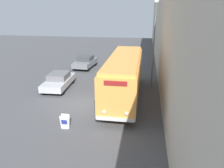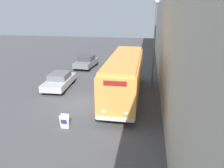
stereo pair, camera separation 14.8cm
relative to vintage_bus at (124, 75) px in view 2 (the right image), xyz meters
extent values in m
plane|color=#4C4C4F|center=(-2.97, -2.03, -1.92)|extent=(80.00, 80.00, 0.00)
cube|color=beige|center=(3.13, 7.97, 2.01)|extent=(0.30, 60.00, 7.86)
cylinder|color=black|center=(-1.09, -3.65, -1.42)|extent=(0.28, 1.00, 1.00)
cylinder|color=black|center=(1.09, -3.65, -1.42)|extent=(0.28, 1.00, 1.00)
cylinder|color=black|center=(-1.09, 3.66, -1.42)|extent=(0.28, 1.00, 1.00)
cylinder|color=black|center=(1.09, 3.66, -1.42)|extent=(0.28, 1.00, 1.00)
cube|color=#EF9E47|center=(0.00, 0.01, -0.08)|extent=(2.49, 10.11, 2.68)
cube|color=#FEA74B|center=(0.00, 0.01, 1.38)|extent=(2.29, 9.71, 0.24)
cube|color=silver|center=(0.00, -5.11, -1.30)|extent=(2.37, 0.12, 0.20)
sphere|color=white|center=(-0.69, -5.08, -0.87)|extent=(0.22, 0.22, 0.22)
sphere|color=white|center=(0.69, -5.08, -0.87)|extent=(0.22, 0.22, 0.22)
cube|color=maroon|center=(0.00, -5.07, 1.01)|extent=(1.37, 0.06, 0.28)
cube|color=gray|center=(-3.04, -5.60, -1.92)|extent=(0.48, 0.20, 0.01)
cube|color=white|center=(-3.04, -5.68, -1.47)|extent=(0.53, 0.18, 0.92)
cube|color=white|center=(-3.04, -5.52, -1.47)|extent=(0.53, 0.18, 0.92)
cube|color=navy|center=(-3.04, -5.69, -1.44)|extent=(0.37, 0.06, 0.32)
cylinder|color=#595E60|center=(2.28, 2.41, 1.79)|extent=(0.12, 0.12, 7.42)
sphere|color=silver|center=(2.28, 2.41, 5.61)|extent=(0.36, 0.36, 0.36)
cylinder|color=black|center=(-6.90, -0.39, -1.60)|extent=(0.22, 0.64, 0.64)
cylinder|color=black|center=(-5.23, -0.33, -1.60)|extent=(0.22, 0.64, 0.64)
cylinder|color=black|center=(-7.01, 2.65, -1.60)|extent=(0.22, 0.64, 0.64)
cylinder|color=black|center=(-5.35, 2.71, -1.60)|extent=(0.22, 0.64, 0.64)
cube|color=#B7B7BC|center=(-6.12, 1.16, -1.32)|extent=(2.09, 4.51, 0.56)
cube|color=slate|center=(-6.13, 1.27, -0.77)|extent=(1.71, 2.06, 0.53)
cylinder|color=black|center=(-6.60, 7.27, -1.57)|extent=(0.22, 0.70, 0.70)
cylinder|color=black|center=(-4.93, 7.13, -1.57)|extent=(0.22, 0.70, 0.70)
cylinder|color=black|center=(-6.38, 9.99, -1.57)|extent=(0.22, 0.70, 0.70)
cylinder|color=black|center=(-4.70, 9.84, -1.57)|extent=(0.22, 0.70, 0.70)
cube|color=slate|center=(-5.65, 8.56, -1.28)|extent=(2.28, 4.28, 0.58)
cube|color=#3F4043|center=(-5.64, 8.66, -0.72)|extent=(1.80, 1.99, 0.53)
camera|label=1|loc=(1.64, -16.82, 5.12)|focal=35.00mm
camera|label=2|loc=(1.79, -16.80, 5.12)|focal=35.00mm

